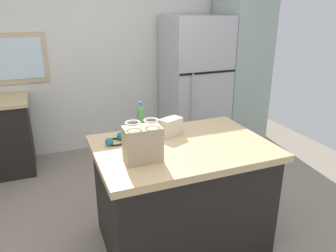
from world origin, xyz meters
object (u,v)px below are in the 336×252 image
tall_cabinet (241,62)px  shopping_bag (143,144)px  small_box (171,127)px  kitchen_island (182,194)px  bottle (141,119)px  refrigerator (195,83)px  ear_defenders (115,140)px

tall_cabinet → shopping_bag: 2.88m
shopping_bag → small_box: (0.35, 0.36, -0.05)m
kitchen_island → small_box: small_box is taller
shopping_bag → bottle: bearing=73.9°
tall_cabinet → shopping_bag: size_ratio=7.71×
small_box → bottle: bottle is taller
kitchen_island → shopping_bag: size_ratio=4.56×
refrigerator → tall_cabinet: 0.75m
refrigerator → bottle: bearing=-129.8°
shopping_bag → ear_defenders: (-0.10, 0.38, -0.10)m
shopping_bag → bottle: size_ratio=1.10×
tall_cabinet → shopping_bag: bearing=-136.4°
refrigerator → ear_defenders: 2.18m
small_box → ear_defenders: (-0.46, 0.02, -0.05)m
kitchen_island → shopping_bag: 0.68m
refrigerator → ear_defenders: bearing=-132.6°
ear_defenders → tall_cabinet: bearing=36.3°
kitchen_island → bottle: bottle is taller
small_box → ear_defenders: size_ratio=0.85×
kitchen_island → ear_defenders: (-0.47, 0.23, 0.46)m
kitchen_island → refrigerator: refrigerator is taller
bottle → small_box: bearing=-38.0°
tall_cabinet → small_box: (-1.73, -1.62, -0.17)m
shopping_bag → ear_defenders: 0.40m
kitchen_island → small_box: size_ratio=7.44×
kitchen_island → tall_cabinet: bearing=46.9°
tall_cabinet → bottle: size_ratio=8.45×
tall_cabinet → small_box: 2.38m
kitchen_island → small_box: bearing=92.9°
tall_cabinet → shopping_bag: tall_cabinet is taller
kitchen_island → shopping_bag: bearing=-158.2°
tall_cabinet → shopping_bag: (-2.08, -1.98, -0.12)m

